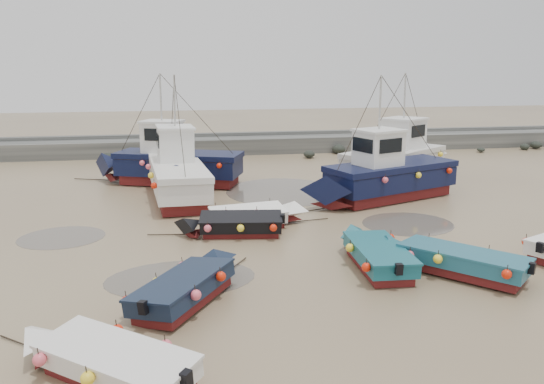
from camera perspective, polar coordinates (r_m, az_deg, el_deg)
The scene contains 17 objects.
ground at distance 20.00m, azimuth 2.46°, elevation -6.31°, with size 120.00×120.00×0.00m, color #958160.
seawall at distance 41.03m, azimuth -3.85°, elevation 5.05°, with size 60.00×4.92×1.50m.
puddle_a at distance 17.79m, azimuth -9.82°, elevation -9.14°, with size 4.90×4.90×0.01m, color #564F45.
puddle_b at distance 23.93m, azimuth 14.39°, elevation -3.32°, with size 4.00×4.00×0.01m, color #564F45.
puddle_c at distance 23.04m, azimuth -21.69°, elevation -4.56°, with size 3.41×3.41×0.01m, color #564F45.
puddle_d at distance 28.93m, azimuth 1.15°, elevation 0.08°, with size 6.19×6.19×0.01m, color #564F45.
dinghy_0 at distance 12.84m, azimuth -17.49°, elevation -16.47°, with size 5.15×4.26×1.43m.
dinghy_1 at distance 16.05m, azimuth -8.68°, elevation -9.59°, with size 3.85×5.30×1.43m.
dinghy_2 at distance 18.74m, azimuth 11.06°, elevation -6.18°, with size 2.16×5.78×1.43m.
dinghy_4 at distance 21.61m, azimuth -4.31°, elevation -3.23°, with size 5.57×2.06×1.43m.
dinghy_5 at distance 22.64m, azimuth -1.73°, elevation -2.39°, with size 5.39×2.14×1.43m.
dinghy_6 at distance 18.81m, azimuth 18.78°, elevation -6.65°, with size 5.00×5.19×1.43m.
cabin_boat_0 at distance 31.05m, azimuth -11.05°, elevation 3.29°, with size 10.03×5.15×6.22m.
cabin_boat_1 at distance 28.05m, azimuth -10.32°, elevation 2.18°, with size 3.47×10.60×6.22m.
cabin_boat_2 at distance 27.38m, azimuth 11.76°, elevation 1.86°, with size 9.90×5.23×6.22m.
cabin_boat_3 at distance 32.67m, azimuth 13.59°, elevation 3.69°, with size 9.10×6.90×6.22m.
person at distance 27.21m, azimuth -10.21°, elevation -1.04°, with size 0.69×0.45×1.90m, color #1C1F3E.
Camera 1 is at (-3.95, -18.36, 6.89)m, focal length 35.00 mm.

